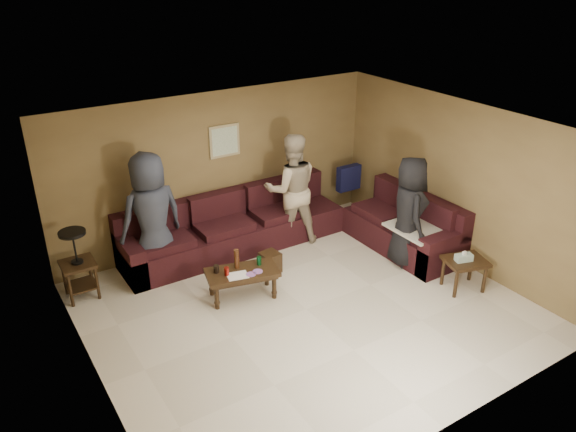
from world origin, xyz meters
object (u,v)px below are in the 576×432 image
(side_table_right, at_px, (465,264))
(coffee_table, at_px, (242,274))
(end_table_left, at_px, (77,263))
(waste_bin, at_px, (270,262))
(person_middle, at_px, (291,189))
(person_left, at_px, (152,217))
(person_right, at_px, (409,212))
(sectional_sofa, at_px, (295,231))

(side_table_right, bearing_deg, coffee_table, 151.13)
(end_table_left, height_order, waste_bin, end_table_left)
(side_table_right, height_order, person_middle, person_middle)
(person_middle, bearing_deg, waste_bin, 59.88)
(waste_bin, height_order, person_left, person_left)
(coffee_table, bearing_deg, person_left, 123.76)
(coffee_table, distance_m, end_table_left, 2.26)
(person_middle, relative_size, person_right, 1.08)
(waste_bin, bearing_deg, coffee_table, -151.55)
(side_table_right, xyz_separation_m, person_left, (-3.56, 2.71, 0.56))
(coffee_table, bearing_deg, end_table_left, 147.42)
(person_left, bearing_deg, sectional_sofa, 163.36)
(side_table_right, relative_size, person_right, 0.39)
(side_table_right, xyz_separation_m, person_middle, (-1.25, 2.59, 0.52))
(sectional_sofa, bearing_deg, person_left, 169.11)
(side_table_right, xyz_separation_m, person_right, (-0.16, 1.02, 0.45))
(side_table_right, distance_m, waste_bin, 2.82)
(end_table_left, xyz_separation_m, person_middle, (3.40, -0.15, 0.39))
(person_middle, distance_m, person_right, 1.91)
(coffee_table, height_order, person_right, person_right)
(sectional_sofa, bearing_deg, end_table_left, 172.34)
(side_table_right, bearing_deg, person_right, 98.95)
(sectional_sofa, height_order, coffee_table, sectional_sofa)
(sectional_sofa, bearing_deg, side_table_right, -59.12)
(end_table_left, relative_size, side_table_right, 1.51)
(waste_bin, height_order, person_middle, person_middle)
(waste_bin, bearing_deg, person_middle, 40.03)
(waste_bin, xyz_separation_m, person_left, (-1.47, 0.82, 0.80))
(waste_bin, relative_size, person_left, 0.17)
(side_table_right, distance_m, person_middle, 2.92)
(person_middle, bearing_deg, side_table_right, 135.72)
(coffee_table, relative_size, end_table_left, 1.06)
(sectional_sofa, height_order, waste_bin, sectional_sofa)
(person_right, bearing_deg, sectional_sofa, 68.51)
(person_middle, height_order, person_right, person_middle)
(sectional_sofa, height_order, person_left, person_left)
(coffee_table, bearing_deg, person_middle, 35.24)
(sectional_sofa, distance_m, person_middle, 0.68)
(side_table_right, bearing_deg, person_middle, 115.87)
(coffee_table, bearing_deg, side_table_right, -28.87)
(coffee_table, distance_m, person_left, 1.56)
(person_left, bearing_deg, person_right, 147.80)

